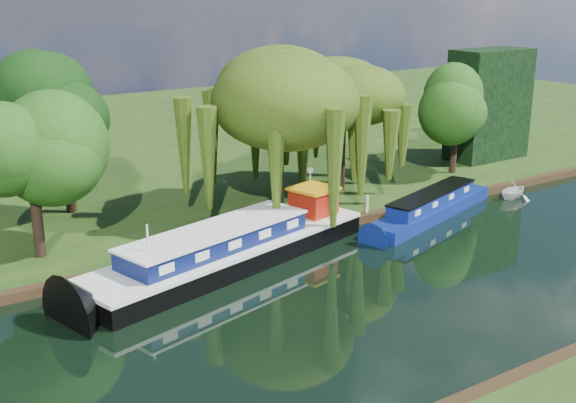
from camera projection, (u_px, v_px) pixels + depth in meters
ground at (433, 279)px, 33.05m from camera, size 120.00×120.00×0.00m
far_bank at (143, 143)px, 60.11m from camera, size 120.00×52.00×0.45m
dutch_barge at (232, 248)px, 34.62m from camera, size 16.33×7.39×3.36m
narrowboat at (432, 207)px, 41.67m from camera, size 11.35×5.22×1.65m
red_dinghy at (191, 280)px, 32.95m from camera, size 3.23×2.63×0.59m
white_cruiser at (512, 198)px, 45.41m from camera, size 2.78×2.48×1.32m
willow_left at (277, 101)px, 39.49m from camera, size 7.33×7.33×8.78m
willow_right at (341, 105)px, 44.26m from camera, size 6.03×6.03×7.35m
tree_far_left at (30, 151)px, 33.14m from camera, size 4.65×4.65×7.50m
tree_far_mid at (63, 111)px, 39.67m from camera, size 5.13×5.13×8.39m
tree_far_right at (457, 108)px, 48.58m from camera, size 3.94×3.94×6.45m
conifer_hedge at (489, 104)px, 52.95m from camera, size 6.00×3.00×8.00m
lamppost at (310, 177)px, 40.98m from camera, size 0.36×0.36×2.56m
mooring_posts at (317, 214)px, 39.21m from camera, size 19.16×0.16×1.00m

